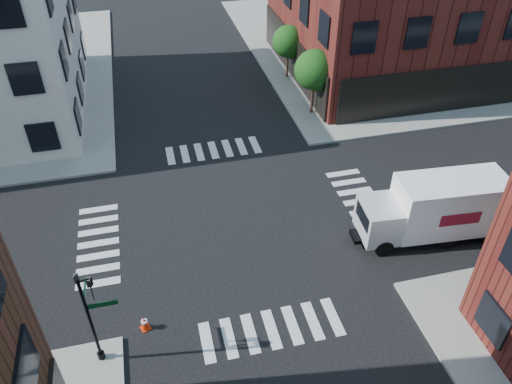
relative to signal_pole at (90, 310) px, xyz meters
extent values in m
plane|color=black|center=(6.72, 6.68, -2.86)|extent=(120.00, 120.00, 0.00)
cube|color=gray|center=(27.72, 27.68, -2.78)|extent=(30.00, 30.00, 0.15)
cylinder|color=black|center=(14.22, 16.68, -1.97)|extent=(0.18, 0.18, 1.47)
cylinder|color=black|center=(14.22, 16.68, -1.24)|extent=(0.12, 0.12, 1.47)
sphere|color=#143D10|center=(14.22, 16.68, 0.44)|extent=(2.69, 2.69, 2.69)
sphere|color=#143D10|center=(14.47, 16.58, -0.10)|extent=(1.85, 1.85, 1.85)
cylinder|color=black|center=(14.22, 22.68, -2.04)|extent=(0.18, 0.18, 1.33)
cylinder|color=black|center=(14.22, 22.68, -1.38)|extent=(0.12, 0.12, 1.33)
sphere|color=#143D10|center=(14.22, 22.68, 0.14)|extent=(2.43, 2.43, 2.43)
sphere|color=#143D10|center=(14.47, 22.58, -0.35)|extent=(1.67, 1.67, 1.67)
cylinder|color=black|center=(-0.08, -0.12, -0.56)|extent=(0.12, 0.12, 4.60)
cylinder|color=black|center=(-0.08, -0.12, -2.56)|extent=(0.28, 0.28, 0.30)
cube|color=#053819|center=(0.47, -0.12, 0.29)|extent=(1.10, 0.03, 0.22)
cube|color=#053819|center=(-0.08, 0.43, 0.54)|extent=(0.03, 1.10, 0.22)
imported|color=black|center=(0.27, -0.02, 1.04)|extent=(0.22, 0.18, 1.10)
imported|color=black|center=(-0.18, 0.23, 1.04)|extent=(0.18, 0.22, 1.10)
cube|color=white|center=(16.58, 3.32, -0.95)|extent=(5.42, 2.66, 2.81)
cube|color=maroon|center=(16.50, 2.17, -0.95)|extent=(1.99, 0.19, 0.63)
cube|color=maroon|center=(16.67, 4.47, -0.95)|extent=(1.99, 0.19, 0.63)
cube|color=silver|center=(13.15, 3.58, -1.45)|extent=(1.98, 2.31, 1.81)
cube|color=black|center=(12.29, 3.65, -1.13)|extent=(0.22, 1.73, 0.82)
cube|color=black|center=(15.50, 3.40, -2.40)|extent=(7.30, 1.46, 0.23)
cylinder|color=black|center=(13.07, 2.63, -2.40)|extent=(0.93, 0.39, 0.91)
cylinder|color=black|center=(13.22, 4.53, -2.40)|extent=(0.93, 0.39, 0.91)
cylinder|color=black|center=(16.33, 2.38, -2.40)|extent=(0.93, 0.39, 0.91)
cylinder|color=black|center=(16.48, 4.28, -2.40)|extent=(0.93, 0.39, 0.91)
cylinder|color=black|center=(18.50, 2.21, -2.40)|extent=(0.93, 0.39, 0.91)
cylinder|color=black|center=(18.65, 4.11, -2.40)|extent=(0.93, 0.39, 0.91)
cube|color=red|center=(1.66, 0.98, -2.84)|extent=(0.49, 0.49, 0.04)
cone|color=red|center=(1.66, 0.98, -2.51)|extent=(0.47, 0.47, 0.70)
cylinder|color=white|center=(1.66, 0.98, -2.41)|extent=(0.27, 0.27, 0.08)
camera|label=1|loc=(3.05, -12.62, 14.30)|focal=35.00mm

